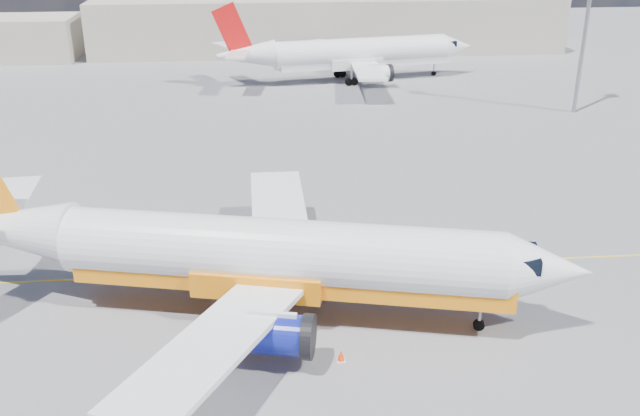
{
  "coord_description": "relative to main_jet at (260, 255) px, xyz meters",
  "views": [
    {
      "loc": [
        -6.48,
        -35.43,
        20.38
      ],
      "look_at": [
        -2.78,
        4.3,
        3.5
      ],
      "focal_mm": 40.0,
      "sensor_mm": 36.0,
      "label": 1
    }
  ],
  "objects": [
    {
      "name": "ground",
      "position": [
        6.5,
        1.8,
        -3.53
      ],
      "size": [
        240.0,
        240.0,
        0.0
      ],
      "primitive_type": "plane",
      "color": "slate",
      "rests_on": "ground"
    },
    {
      "name": "taxi_line",
      "position": [
        6.5,
        4.8,
        -3.52
      ],
      "size": [
        70.0,
        0.15,
        0.01
      ],
      "primitive_type": "cube",
      "color": "yellow",
      "rests_on": "ground"
    },
    {
      "name": "terminal_main",
      "position": [
        11.5,
        76.8,
        0.47
      ],
      "size": [
        70.0,
        14.0,
        8.0
      ],
      "primitive_type": "cube",
      "color": "#B3AA9A",
      "rests_on": "ground"
    },
    {
      "name": "main_jet",
      "position": [
        0.0,
        0.0,
        0.0
      ],
      "size": [
        35.06,
        26.85,
        10.58
      ],
      "rotation": [
        0.0,
        0.0,
        -0.24
      ],
      "color": "white",
      "rests_on": "ground"
    },
    {
      "name": "second_jet",
      "position": [
        12.5,
        55.42,
        -0.12
      ],
      "size": [
        33.92,
        26.28,
        10.24
      ],
      "rotation": [
        0.0,
        0.0,
        0.18
      ],
      "color": "white",
      "rests_on": "ground"
    },
    {
      "name": "traffic_cone",
      "position": [
        3.74,
        -4.78,
        -3.24
      ],
      "size": [
        0.43,
        0.43,
        0.6
      ],
      "color": "white",
      "rests_on": "ground"
    }
  ]
}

